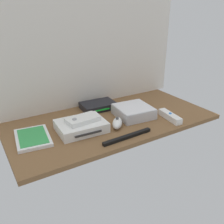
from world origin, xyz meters
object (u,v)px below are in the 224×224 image
mini_computer (134,111)px  remote_wand (170,116)px  network_router (98,106)px  remote_classic_pad (83,119)px  game_console (81,126)px  sensor_bar (127,137)px  remote_nunchuk (117,123)px  game_case (33,138)px

mini_computer → remote_wand: size_ratio=1.23×
network_router → remote_classic_pad: bearing=-130.2°
mini_computer → remote_wand: 18.02cm
game_console → mini_computer: (28.99, 0.43, 0.44)cm
remote_wand → sensor_bar: bearing=-163.7°
mini_computer → network_router: 20.72cm
game_console → mini_computer: bearing=4.1°
mini_computer → remote_nunchuk: bearing=-156.1°
network_router → remote_nunchuk: size_ratio=1.77×
mini_computer → remote_classic_pad: 28.35cm
network_router → remote_classic_pad: 25.81cm
mini_computer → game_case: size_ratio=0.90×
mini_computer → remote_wand: mini_computer is taller
game_case → sensor_bar: (34.42, -19.86, -0.06)cm
game_case → remote_wand: (62.81, -15.34, 0.75)cm
game_case → remote_nunchuk: remote_nunchuk is taller
mini_computer → network_router: mini_computer is taller
remote_nunchuk → sensor_bar: bearing=-62.2°
mini_computer → game_case: 49.86cm
mini_computer → game_case: mini_computer is taller
remote_classic_pad → game_case: bearing=166.1°
remote_nunchuk → sensor_bar: size_ratio=0.44×
game_console → remote_classic_pad: 3.31cm
remote_nunchuk → game_console: bearing=-162.1°
mini_computer → network_router: bearing=120.5°
game_console → network_router: 25.99cm
mini_computer → sensor_bar: (-15.31, -16.86, -1.94)cm
game_case → remote_classic_pad: remote_classic_pad is taller
remote_nunchuk → network_router: bearing=120.4°
remote_nunchuk → remote_classic_pad: 16.05cm
mini_computer → remote_classic_pad: (-28.21, -0.58, 2.77)cm
remote_classic_pad → network_router: bearing=41.7°
remote_wand → remote_classic_pad: (-41.28, 11.77, 3.90)cm
game_case → remote_wand: remote_wand is taller
remote_wand → sensor_bar: (-28.39, -4.51, -0.81)cm
game_case → remote_nunchuk: size_ratio=1.94×
game_case → network_router: bearing=28.1°
game_case → remote_wand: size_ratio=1.36×
mini_computer → network_router: (-10.50, 17.83, -0.94)cm
game_console → network_router: bearing=47.9°
remote_nunchuk → remote_classic_pad: (-14.75, 5.37, 3.37)cm
network_router → remote_nunchuk: (-2.96, -23.78, 0.34)cm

